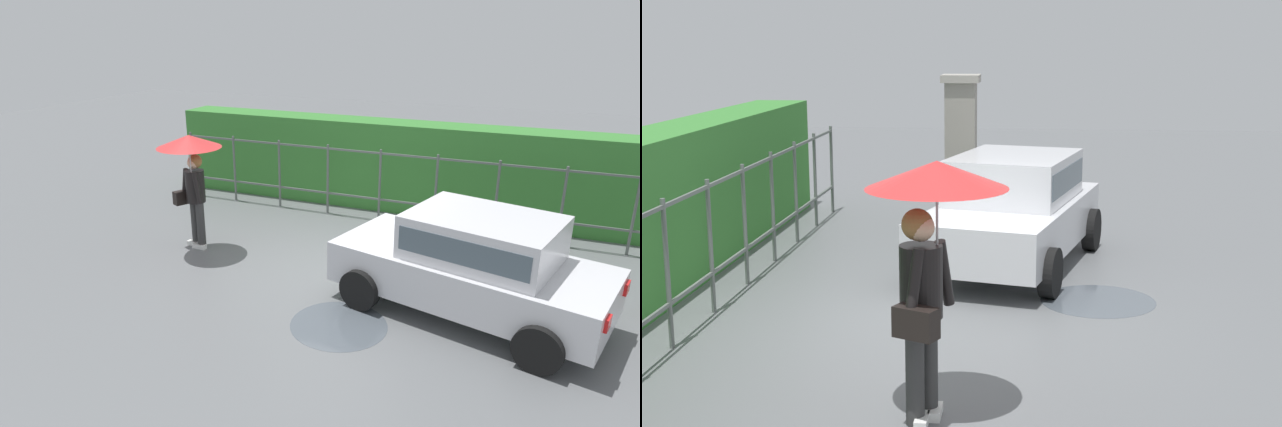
# 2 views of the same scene
# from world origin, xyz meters

# --- Properties ---
(ground_plane) EXTENTS (40.00, 40.00, 0.00)m
(ground_plane) POSITION_xyz_m (0.00, 0.00, 0.00)
(ground_plane) COLOR slate
(car) EXTENTS (3.99, 2.56, 1.48)m
(car) POSITION_xyz_m (2.38, -0.74, 0.80)
(car) COLOR silver
(car) RESTS_ON ground
(pedestrian) EXTENTS (1.11, 1.11, 2.10)m
(pedestrian) POSITION_xyz_m (-2.58, -0.26, 1.62)
(pedestrian) COLOR #333333
(pedestrian) RESTS_ON ground
(gate_pillar) EXTENTS (0.60, 0.60, 2.42)m
(gate_pillar) POSITION_xyz_m (4.90, 0.17, 1.24)
(gate_pillar) COLOR gray
(gate_pillar) RESTS_ON ground
(fence_section) EXTENTS (10.43, 0.05, 1.50)m
(fence_section) POSITION_xyz_m (0.58, 2.50, 0.82)
(fence_section) COLOR #59605B
(fence_section) RESTS_ON ground
(hedge_row) EXTENTS (11.38, 0.90, 1.90)m
(hedge_row) POSITION_xyz_m (0.58, 3.48, 0.95)
(hedge_row) COLOR #387F33
(hedge_row) RESTS_ON ground
(puddle_near) EXTENTS (1.34, 1.34, 0.00)m
(puddle_near) POSITION_xyz_m (0.81, -1.79, 0.00)
(puddle_near) COLOR #4C545B
(puddle_near) RESTS_ON ground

